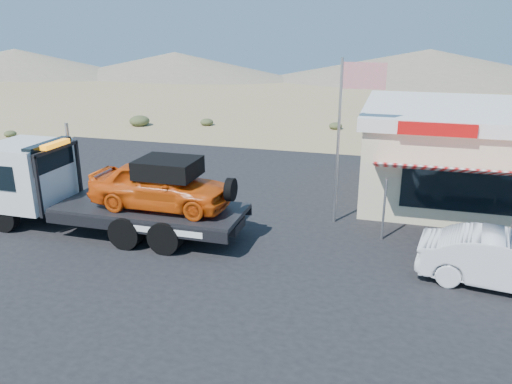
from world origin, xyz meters
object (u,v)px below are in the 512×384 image
tow_truck (104,186)px  jerky_store (490,153)px  white_sedan (505,261)px  flagpole (346,123)px

tow_truck → jerky_store: jerky_store is taller
white_sedan → flagpole: bearing=62.0°
jerky_store → flagpole: size_ratio=1.73×
tow_truck → flagpole: bearing=21.1°
jerky_store → tow_truck: bearing=-150.8°
jerky_store → flagpole: flagpole is taller
white_sedan → flagpole: 6.83m
tow_truck → white_sedan: bearing=-2.4°
tow_truck → white_sedan: size_ratio=2.02×
white_sedan → tow_truck: bearing=95.6°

